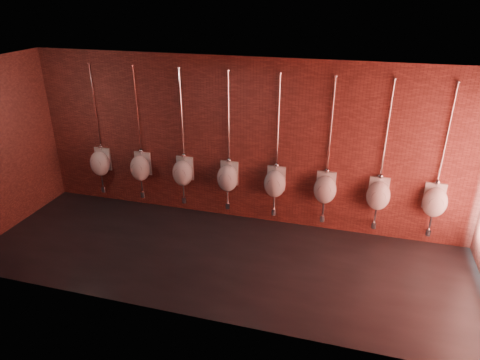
# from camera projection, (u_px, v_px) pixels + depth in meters

# --- Properties ---
(ground) EXTENTS (8.50, 8.50, 0.00)m
(ground) POSITION_uv_depth(u_px,v_px,m) (221.00, 257.00, 7.45)
(ground) COLOR black
(ground) RESTS_ON ground
(room_shell) EXTENTS (8.54, 3.04, 3.22)m
(room_shell) POSITION_uv_depth(u_px,v_px,m) (218.00, 149.00, 6.61)
(room_shell) COLOR black
(room_shell) RESTS_ON ground
(urinal_0) EXTENTS (0.42, 0.37, 2.72)m
(urinal_0) POSITION_uv_depth(u_px,v_px,m) (100.00, 163.00, 9.02)
(urinal_0) COLOR white
(urinal_0) RESTS_ON ground
(urinal_1) EXTENTS (0.42, 0.37, 2.72)m
(urinal_1) POSITION_uv_depth(u_px,v_px,m) (140.00, 167.00, 8.78)
(urinal_1) COLOR white
(urinal_1) RESTS_ON ground
(urinal_2) EXTENTS (0.42, 0.37, 2.72)m
(urinal_2) POSITION_uv_depth(u_px,v_px,m) (183.00, 172.00, 8.55)
(urinal_2) COLOR white
(urinal_2) RESTS_ON ground
(urinal_3) EXTENTS (0.42, 0.37, 2.72)m
(urinal_3) POSITION_uv_depth(u_px,v_px,m) (228.00, 177.00, 8.32)
(urinal_3) COLOR white
(urinal_3) RESTS_ON ground
(urinal_4) EXTENTS (0.42, 0.37, 2.72)m
(urinal_4) POSITION_uv_depth(u_px,v_px,m) (275.00, 183.00, 8.09)
(urinal_4) COLOR white
(urinal_4) RESTS_ON ground
(urinal_5) EXTENTS (0.42, 0.37, 2.72)m
(urinal_5) POSITION_uv_depth(u_px,v_px,m) (325.00, 189.00, 7.86)
(urinal_5) COLOR white
(urinal_5) RESTS_ON ground
(urinal_6) EXTENTS (0.42, 0.37, 2.72)m
(urinal_6) POSITION_uv_depth(u_px,v_px,m) (378.00, 195.00, 7.63)
(urinal_6) COLOR white
(urinal_6) RESTS_ON ground
(urinal_7) EXTENTS (0.42, 0.37, 2.72)m
(urinal_7) POSITION_uv_depth(u_px,v_px,m) (435.00, 201.00, 7.40)
(urinal_7) COLOR white
(urinal_7) RESTS_ON ground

